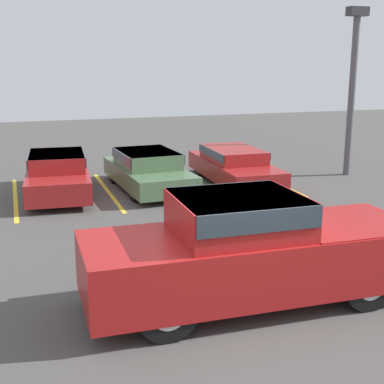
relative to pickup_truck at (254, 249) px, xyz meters
The scene contains 10 objects.
ground_plane 1.13m from the pickup_truck, 131.63° to the right, with size 60.00×60.00×0.00m, color #4C4947.
stall_stripe_a 9.34m from the pickup_truck, 113.45° to the left, with size 0.12×5.21×0.01m, color yellow.
stall_stripe_b 8.63m from the pickup_truck, 96.41° to the left, with size 0.12×5.21×0.01m, color yellow.
stall_stripe_c 8.76m from the pickup_truck, 78.18° to the left, with size 0.12×5.21×0.01m, color yellow.
stall_stripe_d 9.69m from the pickup_truck, 62.05° to the left, with size 0.12×5.21×0.01m, color yellow.
pickup_truck is the anchor object (origin of this frame).
parked_sedan_a 8.90m from the pickup_truck, 105.93° to the left, with size 2.11×4.46×1.27m.
parked_sedan_b 8.47m from the pickup_truck, 87.91° to the left, with size 2.08×4.51×1.20m.
parked_sedan_c 8.92m from the pickup_truck, 69.16° to the left, with size 1.85×4.78×1.16m.
light_post 11.45m from the pickup_truck, 47.94° to the left, with size 0.70×0.36×5.67m.
Camera 1 is at (-3.19, -7.06, 3.96)m, focal length 50.00 mm.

